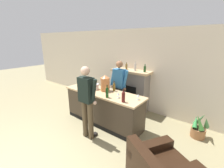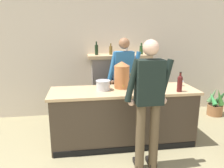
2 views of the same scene
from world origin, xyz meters
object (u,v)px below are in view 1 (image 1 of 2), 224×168
(wine_glass_near_bucket, at_px, (118,94))
(wine_glass_front_left, at_px, (138,96))
(potted_plant_corner, at_px, (199,128))
(ice_bucket_steel, at_px, (95,87))
(wine_bottle_port_short, at_px, (107,92))
(fireplace_stone, at_px, (131,90))
(person_customer, at_px, (87,100))
(copper_dispenser, at_px, (105,83))
(person_bartender, at_px, (119,86))
(wine_bottle_chardonnay_pale, at_px, (123,96))
(wine_bottle_riesling_slim, at_px, (114,87))

(wine_glass_near_bucket, distance_m, wine_glass_front_left, 0.50)
(potted_plant_corner, bearing_deg, ice_bucket_steel, -161.50)
(ice_bucket_steel, height_order, wine_bottle_port_short, wine_bottle_port_short)
(fireplace_stone, bearing_deg, person_customer, -89.16)
(copper_dispenser, bearing_deg, potted_plant_corner, 18.94)
(wine_glass_front_left, bearing_deg, person_bartender, 151.56)
(person_bartender, relative_size, wine_glass_front_left, 12.29)
(person_bartender, xyz_separation_m, wine_glass_front_left, (0.95, -0.51, 0.07))
(person_bartender, xyz_separation_m, copper_dispenser, (-0.14, -0.50, 0.20))
(potted_plant_corner, distance_m, person_customer, 2.90)
(person_customer, xyz_separation_m, wine_glass_front_left, (0.89, 0.88, 0.05))
(wine_glass_near_bucket, relative_size, wine_glass_front_left, 1.03)
(wine_bottle_port_short, xyz_separation_m, wine_glass_near_bucket, (0.24, 0.16, -0.04))
(person_customer, bearing_deg, fireplace_stone, 90.84)
(copper_dispenser, relative_size, wine_bottle_chardonnay_pale, 1.43)
(copper_dispenser, xyz_separation_m, wine_bottle_port_short, (0.39, -0.37, -0.08))
(wine_bottle_port_short, bearing_deg, fireplace_stone, 98.37)
(wine_bottle_chardonnay_pale, bearing_deg, person_bartender, 130.78)
(ice_bucket_steel, relative_size, wine_glass_front_left, 1.65)
(wine_bottle_chardonnay_pale, distance_m, wine_glass_near_bucket, 0.30)
(person_customer, height_order, wine_glass_front_left, person_customer)
(person_customer, xyz_separation_m, wine_glass_near_bucket, (0.44, 0.68, 0.05))
(fireplace_stone, xyz_separation_m, wine_bottle_port_short, (0.23, -1.54, 0.40))
(potted_plant_corner, bearing_deg, person_bartender, -171.83)
(wine_bottle_chardonnay_pale, bearing_deg, copper_dispenser, 157.63)
(wine_bottle_riesling_slim, xyz_separation_m, wine_bottle_port_short, (0.18, -0.52, 0.02))
(copper_dispenser, distance_m, wine_glass_front_left, 1.10)
(wine_bottle_port_short, height_order, wine_glass_near_bucket, wine_bottle_port_short)
(person_customer, relative_size, wine_bottle_riesling_slim, 6.27)
(person_customer, distance_m, wine_glass_near_bucket, 0.81)
(ice_bucket_steel, bearing_deg, person_bartender, 51.46)
(potted_plant_corner, bearing_deg, person_customer, -142.08)
(wine_glass_front_left, bearing_deg, copper_dispenser, 179.23)
(fireplace_stone, distance_m, wine_bottle_port_short, 1.60)
(wine_bottle_riesling_slim, distance_m, wine_bottle_chardonnay_pale, 0.84)
(wine_bottle_riesling_slim, xyz_separation_m, wine_bottle_chardonnay_pale, (0.67, -0.51, 0.01))
(fireplace_stone, xyz_separation_m, ice_bucket_steel, (-0.49, -1.25, 0.33))
(copper_dispenser, height_order, wine_bottle_chardonnay_pale, copper_dispenser)
(copper_dispenser, distance_m, ice_bucket_steel, 0.37)
(person_bartender, bearing_deg, fireplace_stone, 87.94)
(potted_plant_corner, bearing_deg, wine_glass_front_left, -147.45)
(potted_plant_corner, height_order, wine_bottle_port_short, wine_bottle_port_short)
(potted_plant_corner, height_order, wine_glass_front_left, wine_glass_front_left)
(ice_bucket_steel, relative_size, wine_glass_near_bucket, 1.60)
(fireplace_stone, relative_size, person_customer, 0.94)
(potted_plant_corner, relative_size, wine_bottle_port_short, 2.03)
(ice_bucket_steel, bearing_deg, potted_plant_corner, 18.50)
(wine_glass_near_bucket, bearing_deg, wine_bottle_chardonnay_pale, -29.77)
(person_customer, height_order, copper_dispenser, person_customer)
(potted_plant_corner, relative_size, ice_bucket_steel, 2.82)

